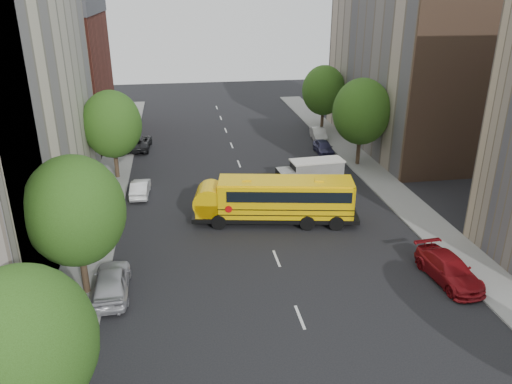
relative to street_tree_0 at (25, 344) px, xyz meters
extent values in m
plane|color=black|center=(11.00, 14.00, -4.64)|extent=(120.00, 120.00, 0.00)
cube|color=slate|center=(-0.50, 19.00, -4.58)|extent=(3.00, 80.00, 0.12)
cube|color=slate|center=(22.50, 19.00, -4.58)|extent=(3.00, 80.00, 0.12)
cube|color=silver|center=(11.00, 24.00, -4.64)|extent=(0.15, 64.00, 0.01)
cube|color=maroon|center=(-7.00, 42.00, 1.86)|extent=(10.00, 15.00, 13.00)
cube|color=tan|center=(29.00, 34.00, 4.36)|extent=(10.00, 22.00, 18.00)
cube|color=brown|center=(29.00, 23.00, 4.36)|extent=(10.10, 0.30, 18.00)
ellipsoid|color=#264412|center=(0.00, 0.00, 0.01)|extent=(4.80, 4.80, 5.52)
cylinder|color=#38281C|center=(0.00, 10.00, -3.20)|extent=(0.36, 0.36, 2.88)
ellipsoid|color=#264412|center=(0.00, 10.00, 0.32)|extent=(5.12, 5.12, 5.89)
cylinder|color=#38281C|center=(0.00, 28.00, -3.24)|extent=(0.36, 0.36, 2.81)
ellipsoid|color=#264412|center=(0.00, 28.00, 0.20)|extent=(4.99, 4.99, 5.74)
cylinder|color=#38281C|center=(22.00, 28.00, -3.16)|extent=(0.36, 0.36, 2.95)
ellipsoid|color=#264412|center=(22.00, 28.00, 0.44)|extent=(5.25, 5.25, 6.04)
cylinder|color=#38281C|center=(22.00, 40.00, -3.27)|extent=(0.36, 0.36, 2.74)
ellipsoid|color=#264412|center=(22.00, 40.00, 0.07)|extent=(4.86, 4.86, 5.59)
cube|color=black|center=(11.93, 17.15, -4.07)|extent=(11.87, 4.68, 0.31)
cube|color=#FFC405|center=(12.64, 17.02, -2.73)|extent=(9.62, 4.22, 2.38)
cube|color=#FFC405|center=(7.25, 18.01, -3.45)|extent=(2.26, 2.67, 1.03)
cube|color=black|center=(8.31, 17.81, -2.21)|extent=(0.94, 2.43, 1.24)
cube|color=#FFC405|center=(12.64, 17.02, -1.52)|extent=(9.58, 4.01, 0.14)
cube|color=black|center=(12.84, 16.98, -2.21)|extent=(8.82, 4.13, 0.78)
cube|color=black|center=(12.64, 17.02, -3.56)|extent=(9.63, 4.28, 0.06)
cube|color=black|center=(12.64, 17.02, -3.14)|extent=(9.63, 4.28, 0.06)
cube|color=#FFC405|center=(17.27, 16.18, -2.73)|extent=(0.62, 2.57, 2.38)
cube|color=#FFC405|center=(9.89, 17.52, -1.41)|extent=(0.72, 0.72, 0.10)
cube|color=#FFC405|center=(14.98, 16.59, -1.41)|extent=(0.72, 0.72, 0.10)
cylinder|color=#FFC405|center=(7.25, 18.01, -2.93)|extent=(2.56, 2.73, 2.17)
cylinder|color=red|center=(8.42, 16.37, -3.09)|extent=(0.52, 0.13, 0.52)
cylinder|color=black|center=(7.73, 16.61, -4.12)|extent=(1.07, 0.49, 1.03)
cylinder|color=black|center=(8.19, 19.15, -4.12)|extent=(1.07, 0.49, 1.03)
cylinder|color=black|center=(13.93, 15.47, -4.12)|extent=(1.07, 0.49, 1.03)
cylinder|color=black|center=(14.40, 18.01, -4.12)|extent=(1.07, 0.49, 1.03)
cylinder|color=black|center=(15.97, 15.10, -4.12)|extent=(1.07, 0.49, 1.03)
cylinder|color=black|center=(16.43, 17.64, -4.12)|extent=(1.07, 0.49, 1.03)
cube|color=black|center=(16.16, 23.26, -4.19)|extent=(5.58, 2.23, 0.27)
cube|color=white|center=(16.62, 23.29, -3.23)|extent=(4.30, 2.04, 1.64)
cube|color=white|center=(14.17, 23.10, -3.50)|extent=(1.40, 1.82, 1.09)
cube|color=silver|center=(16.62, 23.29, -2.37)|extent=(4.49, 2.14, 0.11)
cylinder|color=black|center=(14.24, 22.20, -4.26)|extent=(0.78, 0.28, 0.76)
cylinder|color=black|center=(14.10, 24.01, -4.26)|extent=(0.78, 0.28, 0.76)
cylinder|color=black|center=(16.41, 22.36, -4.26)|extent=(0.78, 0.28, 0.76)
cylinder|color=black|center=(16.27, 24.18, -4.26)|extent=(0.78, 0.28, 0.76)
cylinder|color=black|center=(18.41, 22.51, -4.26)|extent=(0.78, 0.28, 0.76)
cylinder|color=black|center=(18.27, 24.33, -4.26)|extent=(0.78, 0.28, 0.76)
imported|color=#AAA9B0|center=(1.40, 9.64, -3.84)|extent=(2.01, 4.75, 1.60)
imported|color=white|center=(2.20, 23.64, -4.01)|extent=(1.52, 3.90, 1.27)
imported|color=black|center=(1.40, 36.29, -3.93)|extent=(2.67, 5.24, 1.42)
imported|color=maroon|center=(20.18, 8.03, -3.92)|extent=(2.45, 5.13, 1.44)
imported|color=#2E2D50|center=(19.80, 31.79, -3.99)|extent=(1.66, 3.89, 1.31)
imported|color=#A3A29D|center=(20.60, 36.48, -3.99)|extent=(1.75, 4.06, 1.30)
camera|label=1|loc=(5.43, -14.37, 10.96)|focal=35.00mm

